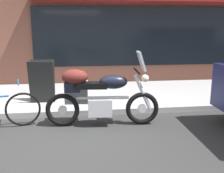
# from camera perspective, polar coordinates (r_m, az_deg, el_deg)

# --- Properties ---
(ground_plane) EXTENTS (80.00, 80.00, 0.00)m
(ground_plane) POSITION_cam_1_polar(r_m,az_deg,el_deg) (4.60, -9.98, -10.55)
(ground_plane) COLOR #2D2D2D
(touring_motorcycle) EXTENTS (2.12, 0.74, 1.39)m
(touring_motorcycle) POSITION_cam_1_polar(r_m,az_deg,el_deg) (4.87, -3.62, -1.64)
(touring_motorcycle) COLOR black
(touring_motorcycle) RESTS_ON ground_plane
(sandwich_board_sign) EXTENTS (0.55, 0.42, 0.97)m
(sandwich_board_sign) POSITION_cam_1_polar(r_m,az_deg,el_deg) (6.19, -15.01, 1.08)
(sandwich_board_sign) COLOR black
(sandwich_board_sign) RESTS_ON sidewalk_curb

